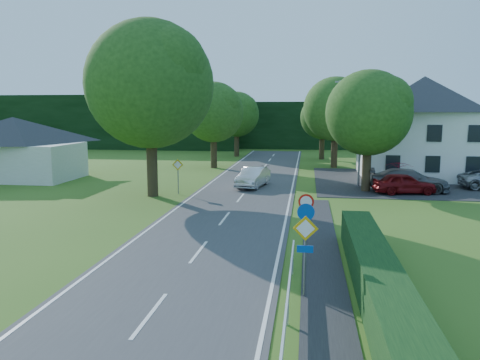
% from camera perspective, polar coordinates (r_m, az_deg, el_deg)
% --- Properties ---
extents(road, '(7.00, 80.00, 0.04)m').
position_cam_1_polar(road, '(26.97, -1.15, -3.78)').
color(road, '#3B3B3E').
rests_on(road, ground).
extents(parking_pad, '(14.00, 16.00, 0.04)m').
position_cam_1_polar(parking_pad, '(40.17, 19.18, -0.19)').
color(parking_pad, black).
rests_on(parking_pad, ground).
extents(line_edge_left, '(0.12, 80.00, 0.01)m').
position_cam_1_polar(line_edge_left, '(27.67, -7.82, -3.49)').
color(line_edge_left, white).
rests_on(line_edge_left, road).
extents(line_edge_right, '(0.12, 80.00, 0.01)m').
position_cam_1_polar(line_edge_right, '(26.64, 5.78, -3.92)').
color(line_edge_right, white).
rests_on(line_edge_right, road).
extents(line_centre, '(0.12, 80.00, 0.01)m').
position_cam_1_polar(line_centre, '(26.97, -1.15, -3.73)').
color(line_centre, white).
rests_on(line_centre, road).
extents(tree_main, '(9.40, 9.40, 11.64)m').
position_cam_1_polar(tree_main, '(31.72, -10.85, 8.46)').
color(tree_main, '#204615').
rests_on(tree_main, ground).
extents(tree_left_far, '(7.00, 7.00, 8.58)m').
position_cam_1_polar(tree_left_far, '(46.96, -3.23, 6.70)').
color(tree_left_far, '#204615').
rests_on(tree_left_far, ground).
extents(tree_right_far, '(7.40, 7.40, 9.09)m').
position_cam_1_polar(tree_right_far, '(48.09, 11.52, 6.89)').
color(tree_right_far, '#204615').
rests_on(tree_right_far, ground).
extents(tree_left_back, '(6.60, 6.60, 8.07)m').
position_cam_1_polar(tree_left_back, '(58.69, -0.41, 6.82)').
color(tree_left_back, '#204615').
rests_on(tree_left_back, ground).
extents(tree_right_back, '(6.20, 6.20, 7.56)m').
position_cam_1_polar(tree_right_back, '(56.06, 10.01, 6.35)').
color(tree_right_back, '#204615').
rests_on(tree_right_back, ground).
extents(tree_right_mid, '(7.00, 7.00, 8.58)m').
position_cam_1_polar(tree_right_mid, '(34.29, 15.32, 5.75)').
color(tree_right_mid, '#204615').
rests_on(tree_right_mid, ground).
extents(treeline_left, '(44.00, 6.00, 8.00)m').
position_cam_1_polar(treeline_left, '(75.31, -17.31, 6.78)').
color(treeline_left, black).
rests_on(treeline_left, ground).
extents(treeline_right, '(30.00, 5.00, 7.00)m').
position_cam_1_polar(treeline_right, '(72.13, 11.23, 6.55)').
color(treeline_right, black).
rests_on(treeline_right, ground).
extents(bungalow_left, '(11.00, 6.50, 5.20)m').
position_cam_1_polar(bungalow_left, '(43.55, -25.79, 3.65)').
color(bungalow_left, silver).
rests_on(bungalow_left, ground).
extents(house_white, '(10.60, 8.40, 8.60)m').
position_cam_1_polar(house_white, '(43.13, 21.34, 6.13)').
color(house_white, white).
rests_on(house_white, ground).
extents(streetlight, '(2.03, 0.18, 8.00)m').
position_cam_1_polar(streetlight, '(36.22, 14.26, 6.19)').
color(streetlight, slate).
rests_on(streetlight, ground).
extents(sign_priority_right, '(0.78, 0.09, 2.59)m').
position_cam_1_polar(sign_priority_right, '(14.53, 7.96, -7.40)').
color(sign_priority_right, slate).
rests_on(sign_priority_right, ground).
extents(sign_roundabout, '(0.64, 0.08, 2.37)m').
position_cam_1_polar(sign_roundabout, '(17.47, 8.01, -5.10)').
color(sign_roundabout, slate).
rests_on(sign_roundabout, ground).
extents(sign_speed_limit, '(0.64, 0.11, 2.37)m').
position_cam_1_polar(sign_speed_limit, '(19.39, 8.05, -3.45)').
color(sign_speed_limit, slate).
rests_on(sign_speed_limit, ground).
extents(sign_priority_left, '(0.78, 0.09, 2.44)m').
position_cam_1_polar(sign_priority_left, '(32.46, -7.58, 1.28)').
color(sign_priority_left, slate).
rests_on(sign_priority_left, ground).
extents(moving_car, '(2.36, 4.66, 1.47)m').
position_cam_1_polar(moving_car, '(35.12, 1.59, 0.34)').
color(moving_car, silver).
rests_on(moving_car, road).
extents(motorcycle, '(1.03, 2.01, 1.01)m').
position_cam_1_polar(motorcycle, '(40.94, 3.01, 1.17)').
color(motorcycle, black).
rests_on(motorcycle, road).
extents(parked_car_red, '(4.41, 2.35, 1.43)m').
position_cam_1_polar(parked_car_red, '(34.19, 19.39, -0.40)').
color(parked_car_red, maroon).
rests_on(parked_car_red, parking_pad).
extents(parked_car_grey, '(5.66, 2.78, 1.58)m').
position_cam_1_polar(parked_car_grey, '(35.36, 19.89, -0.02)').
color(parked_car_grey, '#54555A').
rests_on(parked_car_grey, parking_pad).
extents(parasol, '(2.67, 2.69, 1.87)m').
position_cam_1_polar(parasol, '(37.44, 18.79, 0.71)').
color(parasol, '#B90E27').
rests_on(parasol, parking_pad).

